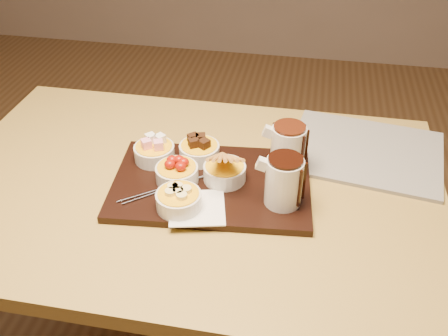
% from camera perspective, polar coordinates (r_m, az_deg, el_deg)
% --- Properties ---
extents(dining_table, '(1.20, 0.80, 0.75)m').
position_cam_1_polar(dining_table, '(1.26, -3.80, -5.22)').
color(dining_table, '#A0843B').
rests_on(dining_table, ground).
extents(serving_board, '(0.49, 0.34, 0.02)m').
position_cam_1_polar(serving_board, '(1.18, -1.44, -1.84)').
color(serving_board, black).
rests_on(serving_board, dining_table).
extents(napkin, '(0.14, 0.14, 0.00)m').
position_cam_1_polar(napkin, '(1.10, -3.08, -4.57)').
color(napkin, white).
rests_on(napkin, serving_board).
extents(bowl_marshmallows, '(0.10, 0.10, 0.04)m').
position_cam_1_polar(bowl_marshmallows, '(1.24, -7.95, 1.72)').
color(bowl_marshmallows, beige).
rests_on(bowl_marshmallows, serving_board).
extents(bowl_cake, '(0.10, 0.10, 0.04)m').
position_cam_1_polar(bowl_cake, '(1.24, -2.83, 1.86)').
color(bowl_cake, beige).
rests_on(bowl_cake, serving_board).
extents(bowl_strawberries, '(0.10, 0.10, 0.04)m').
position_cam_1_polar(bowl_strawberries, '(1.17, -5.39, -0.68)').
color(bowl_strawberries, beige).
rests_on(bowl_strawberries, serving_board).
extents(bowl_biscotti, '(0.10, 0.10, 0.04)m').
position_cam_1_polar(bowl_biscotti, '(1.16, 0.06, -0.54)').
color(bowl_biscotti, beige).
rests_on(bowl_biscotti, serving_board).
extents(bowl_bananas, '(0.10, 0.10, 0.04)m').
position_cam_1_polar(bowl_bananas, '(1.09, -5.20, -3.73)').
color(bowl_bananas, beige).
rests_on(bowl_bananas, serving_board).
extents(pitcher_dark_chocolate, '(0.09, 0.09, 0.11)m').
position_cam_1_polar(pitcher_dark_chocolate, '(1.08, 6.85, -1.58)').
color(pitcher_dark_chocolate, silver).
rests_on(pitcher_dark_chocolate, serving_board).
extents(pitcher_milk_chocolate, '(0.09, 0.09, 0.11)m').
position_cam_1_polar(pitcher_milk_chocolate, '(1.19, 7.31, 2.23)').
color(pitcher_milk_chocolate, silver).
rests_on(pitcher_milk_chocolate, serving_board).
extents(fondue_skewers, '(0.18, 0.22, 0.01)m').
position_cam_1_polar(fondue_skewers, '(1.16, -6.05, -2.00)').
color(fondue_skewers, silver).
rests_on(fondue_skewers, serving_board).
extents(newspaper, '(0.42, 0.36, 0.01)m').
position_cam_1_polar(newspaper, '(1.34, 15.83, 1.84)').
color(newspaper, beige).
rests_on(newspaper, dining_table).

